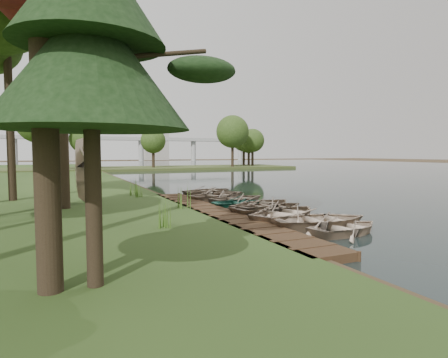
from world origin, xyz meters
name	(u,v)px	position (x,y,z in m)	size (l,w,h in m)	color
ground	(248,216)	(0.00, 0.00, 0.00)	(300.00, 300.00, 0.00)	#3D2F1D
water	(381,176)	(30.00, 20.00, 0.03)	(130.00, 200.00, 0.05)	black
boardwalk	(217,215)	(-1.60, 0.00, 0.15)	(1.60, 16.00, 0.30)	#382515
peninsula	(156,168)	(8.00, 50.00, 0.23)	(50.00, 14.00, 0.45)	#3B471F
far_trees	(136,133)	(4.67, 50.00, 6.43)	(45.60, 5.60, 8.80)	black
bridge	(119,141)	(12.31, 120.00, 7.08)	(95.90, 4.00, 8.60)	#A5A5A0
building_a	(155,138)	(30.00, 140.00, 9.00)	(10.00, 8.00, 18.00)	#A5A5A0
building_b	(64,145)	(-5.00, 145.00, 6.00)	(8.00, 8.00, 12.00)	#A5A5A0
rowboat_0	(346,225)	(1.23, -5.21, 0.38)	(2.24, 3.14, 0.65)	tan
rowboat_1	(321,218)	(1.05, -4.04, 0.45)	(2.79, 3.90, 0.81)	tan
rowboat_2	(287,211)	(0.77, -2.11, 0.46)	(2.85, 3.99, 0.83)	tan
rowboat_3	(270,206)	(0.95, -0.48, 0.46)	(2.80, 3.92, 0.81)	tan
rowboat_4	(264,203)	(1.20, 0.51, 0.46)	(2.85, 3.99, 0.83)	tan
rowboat_5	(242,202)	(0.73, 2.03, 0.38)	(2.29, 3.20, 0.66)	#276E59
rowboat_6	(238,197)	(1.27, 3.57, 0.41)	(2.50, 3.50, 0.73)	tan
rowboat_7	(218,194)	(0.75, 5.27, 0.44)	(2.71, 3.79, 0.79)	tan
rowboat_8	(215,192)	(1.14, 6.71, 0.43)	(2.61, 3.65, 0.76)	tan
rowboat_9	(208,190)	(1.29, 8.21, 0.42)	(2.57, 3.59, 0.74)	tan
stored_rowboat	(84,196)	(-6.89, 5.54, 0.66)	(2.48, 3.47, 0.72)	tan
tree_4	(60,5)	(-7.83, 3.84, 9.76)	(4.75, 4.75, 11.57)	black
tree_6	(6,35)	(-10.45, 8.32, 9.35)	(5.26, 5.26, 11.35)	black
pine_tree	(89,22)	(-7.55, -7.76, 5.45)	(3.80, 3.80, 8.21)	black
reeds_0	(163,213)	(-4.75, -2.54, 0.81)	(0.60, 0.60, 1.01)	#3F661E
reeds_1	(185,197)	(-2.60, 1.58, 0.84)	(0.60, 0.60, 1.09)	#3F661E
reeds_2	(137,190)	(-3.75, 7.13, 0.75)	(0.60, 0.60, 0.89)	#3F661E
reeds_3	(133,187)	(-3.79, 8.32, 0.81)	(0.60, 0.60, 1.02)	#3F661E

